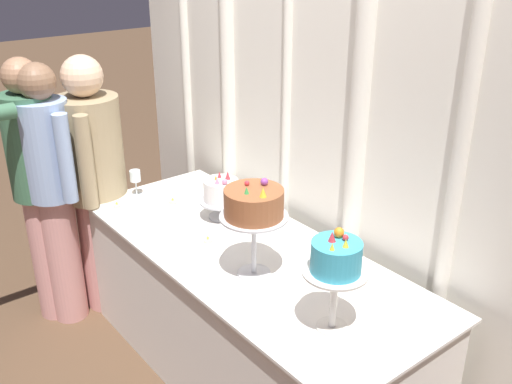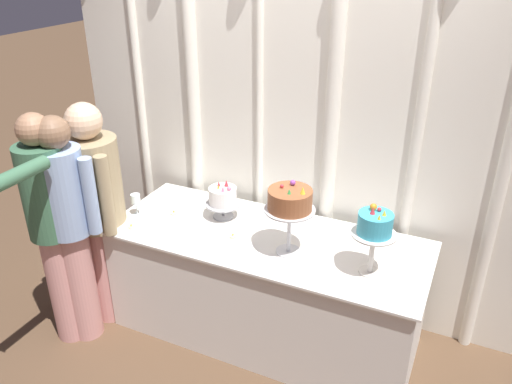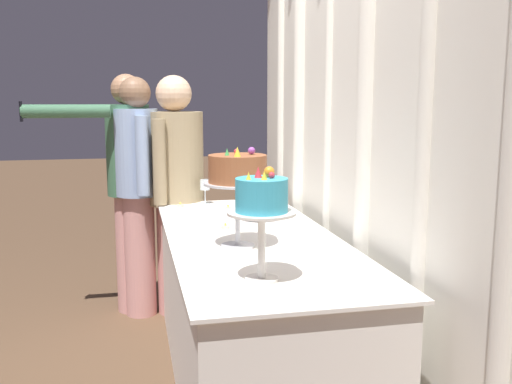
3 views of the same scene
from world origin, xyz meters
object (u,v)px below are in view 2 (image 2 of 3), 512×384
object	(u,v)px
tealight_far_left	(132,227)
guest_man_dark_suit	(69,222)
cake_table	(265,286)
guest_man_pink_jacket	(97,209)
tealight_near_right	(233,237)
cake_display_leftmost	(223,197)
guest_girl_blue_dress	(50,222)
wine_glass	(136,200)
cake_display_rightmost	(375,227)
tealight_near_left	(174,213)
cake_display_center	(290,202)

from	to	relation	value
tealight_far_left	guest_man_dark_suit	distance (m)	0.39
cake_table	guest_man_pink_jacket	world-z (taller)	guest_man_pink_jacket
tealight_near_right	cake_display_leftmost	bearing A→B (deg)	130.30
guest_man_pink_jacket	guest_man_dark_suit	distance (m)	0.25
guest_girl_blue_dress	tealight_near_right	bearing A→B (deg)	25.59
wine_glass	guest_girl_blue_dress	size ratio (longest dim) A/B	0.10
cake_table	cake_display_rightmost	xyz separation A→B (m)	(0.70, -0.11, 0.69)
cake_display_rightmost	tealight_near_left	size ratio (longest dim) A/B	8.59
tealight_far_left	cake_table	bearing A→B (deg)	18.03
wine_glass	cake_table	bearing A→B (deg)	6.75
tealight_near_left	guest_man_dark_suit	distance (m)	0.69
tealight_far_left	tealight_near_left	bearing A→B (deg)	61.52
tealight_near_right	tealight_far_left	bearing A→B (deg)	-165.23
cake_table	guest_girl_blue_dress	world-z (taller)	guest_girl_blue_dress
tealight_far_left	guest_man_pink_jacket	distance (m)	0.28
cake_display_leftmost	tealight_near_right	distance (m)	0.32
tealight_far_left	tealight_near_right	world-z (taller)	same
cake_display_rightmost	guest_girl_blue_dress	world-z (taller)	guest_girl_blue_dress
tealight_far_left	tealight_near_right	size ratio (longest dim) A/B	0.94
tealight_far_left	guest_man_dark_suit	bearing A→B (deg)	-137.55
cake_display_leftmost	cake_display_rightmost	xyz separation A→B (m)	(1.08, -0.23, 0.15)
cake_table	tealight_far_left	size ratio (longest dim) A/B	49.58
tealight_far_left	guest_girl_blue_dress	xyz separation A→B (m)	(-0.37, -0.32, 0.12)
tealight_far_left	tealight_near_right	bearing A→B (deg)	14.77
cake_display_center	guest_girl_blue_dress	world-z (taller)	guest_girl_blue_dress
cake_table	cake_display_leftmost	world-z (taller)	cake_display_leftmost
tealight_far_left	tealight_near_right	distance (m)	0.69
cake_display_rightmost	guest_man_dark_suit	bearing A→B (deg)	-167.01
wine_glass	tealight_near_right	bearing A→B (deg)	0.65
cake_display_rightmost	tealight_near_right	distance (m)	0.94
guest_man_dark_suit	cake_display_center	bearing A→B (deg)	17.80
cake_display_center	cake_display_rightmost	distance (m)	0.51
wine_glass	guest_girl_blue_dress	distance (m)	0.57
guest_man_pink_jacket	guest_man_dark_suit	size ratio (longest dim) A/B	1.01
cake_display_rightmost	tealight_near_right	bearing A→B (deg)	179.50
cake_display_leftmost	cake_display_rightmost	distance (m)	1.11
cake_display_leftmost	guest_girl_blue_dress	bearing A→B (deg)	-139.92
cake_display_rightmost	tealight_near_right	world-z (taller)	cake_display_rightmost
cake_table	guest_man_dark_suit	xyz separation A→B (m)	(-1.13, -0.53, 0.50)
guest_girl_blue_dress	cake_table	bearing A→B (deg)	26.06
guest_man_pink_jacket	tealight_near_left	bearing A→B (deg)	33.84
wine_glass	guest_man_pink_jacket	bearing A→B (deg)	-138.42
cake_display_center	tealight_near_right	distance (m)	0.51
wine_glass	tealight_near_left	world-z (taller)	wine_glass
cake_display_center	tealight_far_left	xyz separation A→B (m)	(-1.05, -0.17, -0.33)
cake_table	wine_glass	xyz separation A→B (m)	(-0.93, -0.11, 0.51)
cake_display_leftmost	tealight_near_right	size ratio (longest dim) A/B	5.92
cake_display_rightmost	guest_man_dark_suit	distance (m)	1.89
tealight_near_left	cake_display_rightmost	bearing A→B (deg)	-4.53
wine_glass	guest_girl_blue_dress	world-z (taller)	guest_girl_blue_dress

